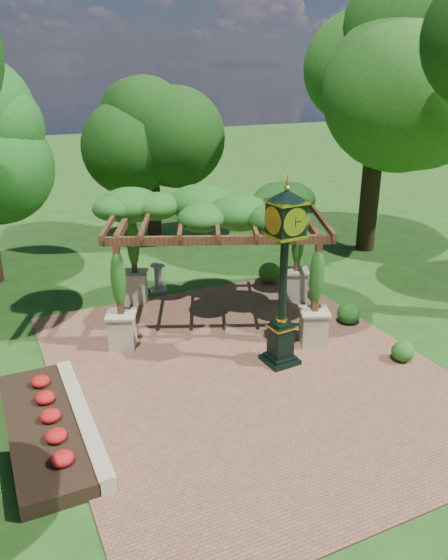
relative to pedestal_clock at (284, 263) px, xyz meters
name	(u,v)px	position (x,y,z in m)	size (l,w,h in m)	color
ground	(265,390)	(-1.07, -1.04, -3.02)	(120.00, 120.00, 0.00)	#1E4714
brick_plaza	(247,371)	(-1.07, -0.04, -3.00)	(10.00, 12.00, 0.04)	brown
border_wall	(82,418)	(-5.67, -0.54, -2.82)	(0.35, 5.00, 0.40)	#C6B793
flower_bed	(43,429)	(-6.57, -0.54, -2.84)	(1.50, 5.00, 0.36)	red
pedestal_clock	(284,263)	(0.00, 0.00, 0.00)	(1.07, 1.07, 5.05)	black
pergola	(217,221)	(-0.48, 3.25, 0.40)	(7.72, 6.40, 4.17)	#BCB28C
sundial	(159,279)	(-1.39, 6.54, -2.56)	(0.74, 0.74, 1.05)	gray
shrub_front	(403,351)	(3.20, -1.41, -2.69)	(0.64, 0.64, 0.58)	#225C1A
shrub_mid	(349,313)	(3.32, 1.25, -2.64)	(0.76, 0.76, 0.68)	#1D5919
shrub_back	(270,273)	(2.77, 5.49, -2.59)	(0.87, 0.87, 0.78)	#2C5B1A
tree_north	(150,126)	(0.54, 12.80, 2.32)	(4.05, 4.05, 7.78)	black
tree_east_far	(382,72)	(8.85, 7.34, 4.63)	(5.94, 5.94, 11.12)	#312113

